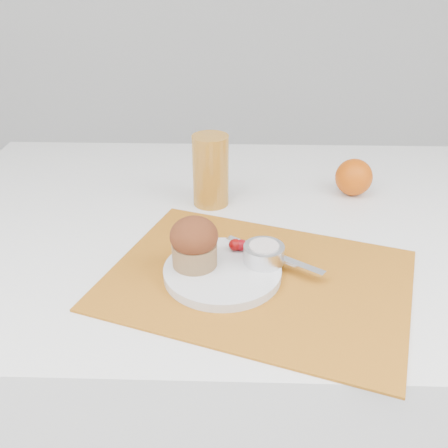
{
  "coord_description": "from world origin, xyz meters",
  "views": [
    {
      "loc": [
        -0.01,
        -0.77,
        1.2
      ],
      "look_at": [
        -0.03,
        -0.06,
        0.8
      ],
      "focal_mm": 40.0,
      "sensor_mm": 36.0,
      "label": 1
    }
  ],
  "objects_px": {
    "orange": "(354,177)",
    "table": "(238,366)",
    "plate": "(222,272)",
    "muffin": "(194,242)",
    "juice_glass": "(211,171)"
  },
  "relations": [
    {
      "from": "table",
      "to": "muffin",
      "type": "distance_m",
      "value": 0.47
    },
    {
      "from": "plate",
      "to": "muffin",
      "type": "xyz_separation_m",
      "value": [
        -0.04,
        0.01,
        0.05
      ]
    },
    {
      "from": "orange",
      "to": "muffin",
      "type": "xyz_separation_m",
      "value": [
        -0.3,
        -0.3,
        0.02
      ]
    },
    {
      "from": "table",
      "to": "juice_glass",
      "type": "bearing_deg",
      "value": 133.04
    },
    {
      "from": "table",
      "to": "muffin",
      "type": "relative_size",
      "value": 15.25
    },
    {
      "from": "table",
      "to": "juice_glass",
      "type": "distance_m",
      "value": 0.45
    },
    {
      "from": "juice_glass",
      "to": "orange",
      "type": "bearing_deg",
      "value": 10.01
    },
    {
      "from": "table",
      "to": "orange",
      "type": "bearing_deg",
      "value": 26.57
    },
    {
      "from": "orange",
      "to": "table",
      "type": "bearing_deg",
      "value": -153.43
    },
    {
      "from": "plate",
      "to": "orange",
      "type": "xyz_separation_m",
      "value": [
        0.26,
        0.3,
        0.03
      ]
    },
    {
      "from": "table",
      "to": "juice_glass",
      "type": "height_order",
      "value": "juice_glass"
    },
    {
      "from": "plate",
      "to": "juice_glass",
      "type": "distance_m",
      "value": 0.26
    },
    {
      "from": "orange",
      "to": "muffin",
      "type": "distance_m",
      "value": 0.42
    },
    {
      "from": "plate",
      "to": "orange",
      "type": "bearing_deg",
      "value": 49.97
    },
    {
      "from": "juice_glass",
      "to": "muffin",
      "type": "height_order",
      "value": "juice_glass"
    }
  ]
}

